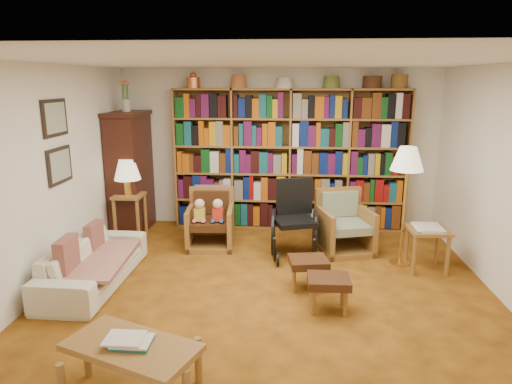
# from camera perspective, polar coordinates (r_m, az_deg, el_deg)

# --- Properties ---
(floor) EXTENTS (5.00, 5.00, 0.00)m
(floor) POSITION_cam_1_polar(r_m,az_deg,el_deg) (5.28, 1.74, -12.20)
(floor) COLOR #9D5E18
(floor) RESTS_ON ground
(ceiling) EXTENTS (5.00, 5.00, 0.00)m
(ceiling) POSITION_cam_1_polar(r_m,az_deg,el_deg) (4.75, 1.97, 16.02)
(ceiling) COLOR white
(ceiling) RESTS_ON wall_back
(wall_back) EXTENTS (5.00, 0.00, 5.00)m
(wall_back) POSITION_cam_1_polar(r_m,az_deg,el_deg) (7.33, 2.71, 5.41)
(wall_back) COLOR white
(wall_back) RESTS_ON floor
(wall_front) EXTENTS (5.00, 0.00, 5.00)m
(wall_front) POSITION_cam_1_polar(r_m,az_deg,el_deg) (2.49, -0.74, -11.45)
(wall_front) COLOR white
(wall_front) RESTS_ON floor
(wall_left) EXTENTS (0.00, 5.00, 5.00)m
(wall_left) POSITION_cam_1_polar(r_m,az_deg,el_deg) (5.56, -24.84, 1.47)
(wall_left) COLOR white
(wall_left) RESTS_ON floor
(bookshelf) EXTENTS (3.60, 0.30, 2.42)m
(bookshelf) POSITION_cam_1_polar(r_m,az_deg,el_deg) (7.17, 4.27, 4.56)
(bookshelf) COLOR olive
(bookshelf) RESTS_ON floor
(curio_cabinet) EXTENTS (0.50, 0.95, 2.40)m
(curio_cabinet) POSITION_cam_1_polar(r_m,az_deg,el_deg) (7.31, -15.43, 2.55)
(curio_cabinet) COLOR #3C1810
(curio_cabinet) RESTS_ON floor
(framed_pictures) EXTENTS (0.03, 0.52, 0.97)m
(framed_pictures) POSITION_cam_1_polar(r_m,az_deg,el_deg) (5.75, -23.60, 5.76)
(framed_pictures) COLOR black
(framed_pictures) RESTS_ON wall_left
(sofa) EXTENTS (1.76, 0.71, 0.51)m
(sofa) POSITION_cam_1_polar(r_m,az_deg,el_deg) (5.67, -19.61, -8.33)
(sofa) COLOR beige
(sofa) RESTS_ON floor
(sofa_throw) EXTENTS (0.76, 1.30, 0.04)m
(sofa_throw) POSITION_cam_1_polar(r_m,az_deg,el_deg) (5.64, -19.18, -7.95)
(sofa_throw) COLOR beige
(sofa_throw) RESTS_ON sofa
(cushion_left) EXTENTS (0.11, 0.34, 0.34)m
(cushion_left) POSITION_cam_1_polar(r_m,az_deg,el_deg) (5.96, -19.57, -5.27)
(cushion_left) COLOR maroon
(cushion_left) RESTS_ON sofa
(cushion_right) EXTENTS (0.15, 0.40, 0.39)m
(cushion_right) POSITION_cam_1_polar(r_m,az_deg,el_deg) (5.37, -22.55, -7.64)
(cushion_right) COLOR maroon
(cushion_right) RESTS_ON sofa
(side_table_lamp) EXTENTS (0.42, 0.42, 0.69)m
(side_table_lamp) POSITION_cam_1_polar(r_m,az_deg,el_deg) (6.99, -15.52, -1.76)
(side_table_lamp) COLOR olive
(side_table_lamp) RESTS_ON floor
(table_lamp) EXTENTS (0.38, 0.38, 0.52)m
(table_lamp) POSITION_cam_1_polar(r_m,az_deg,el_deg) (6.87, -15.80, 2.58)
(table_lamp) COLOR gold
(table_lamp) RESTS_ON side_table_lamp
(armchair_leather) EXTENTS (0.69, 0.74, 0.82)m
(armchair_leather) POSITION_cam_1_polar(r_m,az_deg,el_deg) (6.58, -5.61, -3.73)
(armchair_leather) COLOR olive
(armchair_leather) RESTS_ON floor
(armchair_sage) EXTENTS (0.85, 0.86, 0.84)m
(armchair_sage) POSITION_cam_1_polar(r_m,az_deg,el_deg) (6.50, 10.97, -4.34)
(armchair_sage) COLOR olive
(armchair_sage) RESTS_ON floor
(wheelchair) EXTENTS (0.63, 0.83, 1.03)m
(wheelchair) POSITION_cam_1_polar(r_m,az_deg,el_deg) (6.16, 4.79, -3.69)
(wheelchair) COLOR black
(wheelchair) RESTS_ON floor
(floor_lamp) EXTENTS (0.40, 0.40, 1.53)m
(floor_lamp) POSITION_cam_1_polar(r_m,az_deg,el_deg) (5.91, 18.36, 3.38)
(floor_lamp) COLOR gold
(floor_lamp) RESTS_ON floor
(side_table_papers) EXTENTS (0.50, 0.50, 0.57)m
(side_table_papers) POSITION_cam_1_polar(r_m,az_deg,el_deg) (6.05, 20.67, -5.12)
(side_table_papers) COLOR olive
(side_table_papers) RESTS_ON floor
(footstool_a) EXTENTS (0.48, 0.42, 0.36)m
(footstool_a) POSITION_cam_1_polar(r_m,az_deg,el_deg) (5.25, 6.57, -8.92)
(footstool_a) COLOR #462412
(footstool_a) RESTS_ON floor
(footstool_b) EXTENTS (0.43, 0.37, 0.36)m
(footstool_b) POSITION_cam_1_polar(r_m,az_deg,el_deg) (4.81, 9.09, -11.20)
(footstool_b) COLOR #462412
(footstool_b) RESTS_ON floor
(coffee_table) EXTENTS (1.10, 0.82, 0.49)m
(coffee_table) POSITION_cam_1_polar(r_m,az_deg,el_deg) (3.66, -15.26, -18.63)
(coffee_table) COLOR olive
(coffee_table) RESTS_ON floor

